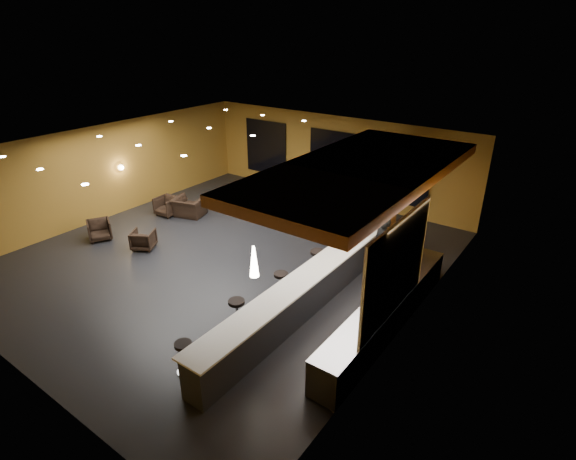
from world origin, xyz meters
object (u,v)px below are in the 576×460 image
Objects in this scene: armchair_a at (99,230)px; bar_stool_0 at (184,354)px; pendant_0 at (254,261)px; staff_c at (403,251)px; prep_counter at (386,314)px; bar_stool_4 at (343,239)px; bar_stool_1 at (237,311)px; bar_stool_2 at (281,282)px; pendant_1 at (318,222)px; bar_stool_3 at (317,260)px; armchair_d at (189,207)px; staff_b at (410,245)px; armchair_c at (167,206)px; column at (386,197)px; pendant_2 at (365,193)px; bar_counter at (306,294)px; staff_a at (382,247)px; armchair_b at (143,240)px.

bar_stool_0 is (7.32, -2.78, 0.15)m from armchair_a.
pendant_0 is 0.46× the size of staff_c.
prep_counter reaches higher than bar_stool_4.
bar_stool_0 is at bearing -125.73° from prep_counter.
bar_stool_2 is (0.06, 1.70, -0.02)m from bar_stool_1.
staff_c is (1.26, 2.70, -1.59)m from pendant_1.
bar_stool_4 is (0.06, 3.28, 0.02)m from bar_stool_2.
bar_stool_3 is (7.46, 2.24, 0.21)m from armchair_a.
bar_stool_2 reaches higher than armchair_a.
staff_c is 8.46m from armchair_d.
armchair_c is (-9.32, -1.22, -0.55)m from staff_b.
bar_stool_0 is at bearing -95.81° from column.
pendant_0 is at bearing 130.61° from armchair_d.
bar_stool_1 is at bearing 158.02° from pendant_0.
pendant_2 is at bearing -23.78° from bar_stool_4.
pendant_2 reaches higher than bar_counter.
bar_counter is 9.29× the size of bar_stool_3.
staff_c is 1.35× the size of armchair_d.
staff_c is at bearing 56.03° from bar_stool_2.
bar_stool_3 reaches higher than armchair_a.
bar_stool_0 is (-0.81, -3.91, -1.85)m from pendant_1.
bar_stool_4 is (-0.12, 1.74, -0.02)m from bar_stool_3.
pendant_1 is at bearing 78.24° from bar_stool_0.
armchair_d is at bearing 158.01° from bar_stool_2.
bar_stool_3 is at bearing 157.51° from prep_counter.
prep_counter reaches higher than bar_stool_1.
pendant_0 reaches higher than prep_counter.
bar_stool_0 is 1.79m from bar_stool_1.
staff_a is 2.33× the size of armchair_c.
staff_c is at bearing 72.61° from bar_stool_0.
bar_stool_2 reaches higher than bar_stool_0.
column reaches higher than staff_c.
staff_a is at bearing -19.30° from bar_stool_4.
staff_c reaches higher than armchair_c.
bar_counter is at bearing -101.06° from staff_b.
bar_counter is at bearing 151.18° from armchair_b.
pendant_1 is at bearing 26.76° from bar_stool_2.
column reaches higher than staff_b.
bar_counter is 11.43× the size of pendant_2.
bar_stool_3 is at bearing -127.72° from staff_b.
staff_c is (1.26, 5.20, -1.59)m from pendant_0.
bar_stool_4 is (-0.79, 2.85, -1.82)m from pendant_1.
bar_stool_3 is at bearing -86.14° from bar_stool_4.
staff_b is at bearing -38.22° from armchair_a.
column is at bearing 90.00° from pendant_0.
staff_b is at bearing 67.99° from bar_counter.
column is 6.42m from bar_stool_1.
pendant_1 and pendant_2 have the same top height.
pendant_2 is (0.00, 3.00, 1.85)m from bar_counter.
pendant_2 is 0.89× the size of bar_stool_2.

